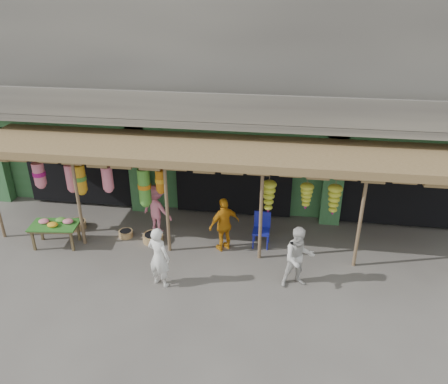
# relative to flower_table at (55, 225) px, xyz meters

# --- Properties ---
(ground) EXTENTS (80.00, 80.00, 0.00)m
(ground) POSITION_rel_flower_table_xyz_m (4.72, 0.38, -0.63)
(ground) COLOR #514C47
(ground) RESTS_ON ground
(building) EXTENTS (16.40, 6.80, 7.00)m
(building) POSITION_rel_flower_table_xyz_m (4.71, 5.24, 2.74)
(building) COLOR gray
(building) RESTS_ON ground
(awning) EXTENTS (14.00, 2.70, 2.79)m
(awning) POSITION_rel_flower_table_xyz_m (4.58, 1.18, 1.94)
(awning) COLOR brown
(awning) RESTS_ON ground
(flower_table) EXTENTS (1.39, 0.91, 0.78)m
(flower_table) POSITION_rel_flower_table_xyz_m (0.00, 0.00, 0.00)
(flower_table) COLOR brown
(flower_table) RESTS_ON ground
(blue_chair) EXTENTS (0.48, 0.49, 0.98)m
(blue_chair) POSITION_rel_flower_table_xyz_m (5.72, 0.88, -0.08)
(blue_chair) COLOR #161C93
(blue_chair) RESTS_ON ground
(basket_left) EXTENTS (0.69, 0.69, 0.23)m
(basket_left) POSITION_rel_flower_table_xyz_m (0.12, 0.96, -0.52)
(basket_left) COLOR #946543
(basket_left) RESTS_ON ground
(basket_mid) EXTENTS (0.63, 0.63, 0.23)m
(basket_mid) POSITION_rel_flower_table_xyz_m (2.62, 0.56, -0.52)
(basket_mid) COLOR #8E633F
(basket_mid) RESTS_ON ground
(basket_right) EXTENTS (0.53, 0.53, 0.19)m
(basket_right) POSITION_rel_flower_table_xyz_m (1.76, 0.69, -0.54)
(basket_right) COLOR #8D6442
(basket_right) RESTS_ON ground
(person_front) EXTENTS (0.68, 0.56, 1.60)m
(person_front) POSITION_rel_flower_table_xyz_m (3.38, -1.33, 0.17)
(person_front) COLOR white
(person_front) RESTS_ON ground
(person_right) EXTENTS (0.93, 0.81, 1.61)m
(person_right) POSITION_rel_flower_table_xyz_m (6.72, -0.87, 0.17)
(person_right) COLOR silver
(person_right) RESTS_ON ground
(person_vendor) EXTENTS (0.96, 0.88, 1.58)m
(person_vendor) POSITION_rel_flower_table_xyz_m (4.72, 0.47, 0.16)
(person_vendor) COLOR #C87C12
(person_vendor) RESTS_ON ground
(person_shopper) EXTENTS (1.11, 0.87, 1.50)m
(person_shopper) POSITION_rel_flower_table_xyz_m (2.61, 1.13, 0.12)
(person_shopper) COLOR pink
(person_shopper) RESTS_ON ground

